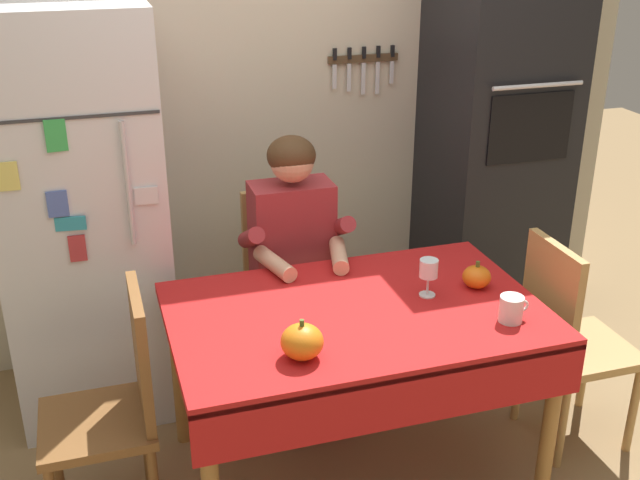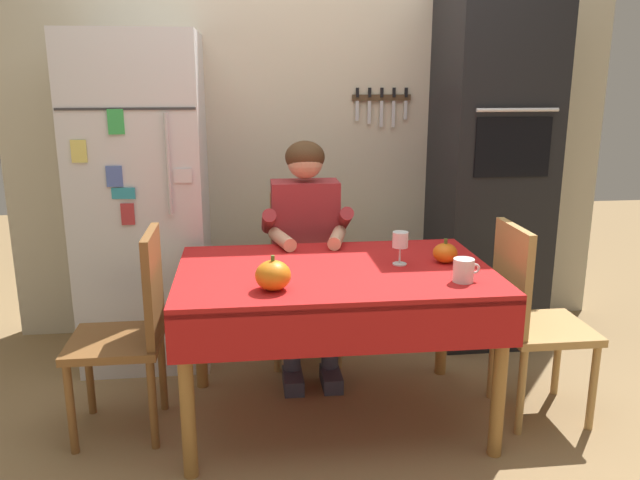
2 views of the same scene
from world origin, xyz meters
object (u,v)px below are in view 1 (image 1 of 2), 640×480
(chair_left_side, at_px, (117,401))
(wall_oven, at_px, (494,142))
(chair_right_side, at_px, (567,335))
(coffee_mug, at_px, (511,309))
(wine_glass, at_px, (429,270))
(pumpkin_medium, at_px, (477,277))
(pumpkin_large, at_px, (302,342))
(dining_table, at_px, (358,332))
(chair_behind_person, at_px, (286,279))
(seated_person, at_px, (296,252))
(refrigerator, at_px, (82,217))

(chair_left_side, bearing_deg, wall_oven, 24.65)
(chair_right_side, height_order, coffee_mug, chair_right_side)
(chair_left_side, height_order, wine_glass, chair_left_side)
(wine_glass, bearing_deg, chair_left_side, -179.08)
(coffee_mug, xyz_separation_m, pumpkin_medium, (0.01, 0.28, -0.00))
(wine_glass, bearing_deg, chair_right_side, -9.17)
(coffee_mug, xyz_separation_m, wine_glass, (-0.21, 0.27, 0.06))
(wall_oven, bearing_deg, chair_right_side, -98.72)
(pumpkin_large, bearing_deg, pumpkin_medium, 20.17)
(chair_left_side, distance_m, pumpkin_large, 0.73)
(dining_table, height_order, chair_behind_person, chair_behind_person)
(dining_table, relative_size, pumpkin_large, 9.67)
(chair_left_side, xyz_separation_m, pumpkin_large, (0.61, -0.27, 0.29))
(wall_oven, bearing_deg, chair_behind_person, -173.38)
(seated_person, bearing_deg, coffee_mug, -55.12)
(chair_left_side, bearing_deg, pumpkin_medium, 1.12)
(pumpkin_large, xyz_separation_m, pumpkin_medium, (0.80, 0.30, -0.02))
(wall_oven, xyz_separation_m, dining_table, (-1.05, -0.92, -0.39))
(wall_oven, bearing_deg, refrigerator, -178.86)
(wall_oven, height_order, seated_person, wall_oven)
(pumpkin_large, bearing_deg, chair_left_side, 156.40)
(coffee_mug, distance_m, pumpkin_medium, 0.28)
(chair_right_side, bearing_deg, wine_glass, 170.83)
(wall_oven, bearing_deg, pumpkin_large, -138.98)
(dining_table, bearing_deg, chair_right_side, -3.18)
(wall_oven, height_order, chair_behind_person, wall_oven)
(dining_table, distance_m, coffee_mug, 0.57)
(wall_oven, distance_m, chair_left_side, 2.21)
(chair_behind_person, xyz_separation_m, seated_person, (0.00, -0.19, 0.23))
(chair_behind_person, relative_size, wine_glass, 6.09)
(wine_glass, xyz_separation_m, pumpkin_medium, (0.22, 0.01, -0.06))
(wall_oven, distance_m, seated_person, 1.21)
(chair_behind_person, distance_m, wine_glass, 0.90)
(refrigerator, bearing_deg, pumpkin_large, -59.47)
(chair_behind_person, bearing_deg, wall_oven, 6.62)
(chair_right_side, bearing_deg, pumpkin_large, -170.89)
(wall_oven, height_order, chair_left_side, wall_oven)
(chair_behind_person, bearing_deg, pumpkin_large, -101.83)
(chair_right_side, xyz_separation_m, wine_glass, (-0.60, 0.10, 0.34))
(refrigerator, bearing_deg, chair_behind_person, -5.88)
(chair_right_side, height_order, wine_glass, chair_right_side)
(wall_oven, relative_size, dining_table, 1.50)
(wall_oven, xyz_separation_m, pumpkin_medium, (-0.53, -0.87, -0.26))
(wall_oven, bearing_deg, chair_left_side, -155.35)
(chair_right_side, bearing_deg, chair_behind_person, 139.07)
(pumpkin_medium, bearing_deg, seated_person, 137.00)
(refrigerator, bearing_deg, pumpkin_medium, -29.44)
(seated_person, relative_size, pumpkin_large, 8.60)
(chair_behind_person, bearing_deg, pumpkin_medium, -51.41)
(chair_left_side, distance_m, coffee_mug, 1.46)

